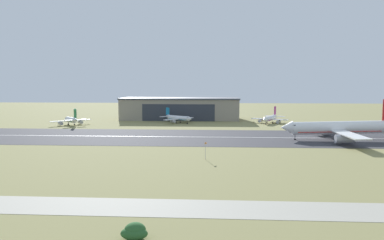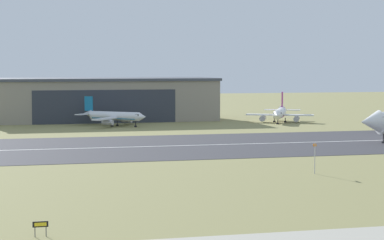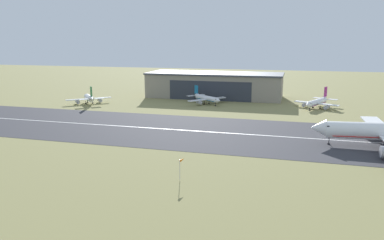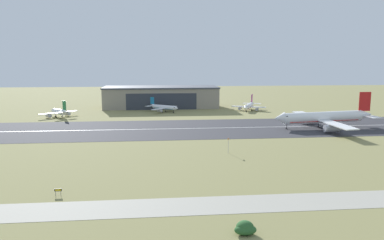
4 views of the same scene
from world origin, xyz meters
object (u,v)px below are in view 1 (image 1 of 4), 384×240
windsock_pole (206,144)px  airplane_parked_centre (178,118)px  shrub_clump (135,232)px  airplane_parked_east (270,118)px  airplane_landing (339,128)px  airplane_parked_west (71,120)px

windsock_pole → airplane_parked_centre: bearing=100.3°
airplane_parked_centre → shrub_clump: bearing=-86.5°
airplane_parked_east → windsock_pole: (-35.11, -109.27, 1.74)m
shrub_clump → airplane_landing: bearing=58.8°
airplane_landing → airplane_parked_east: (-18.25, 66.99, -2.14)m
airplane_landing → windsock_pole: size_ratio=10.56×
airplane_landing → airplane_parked_east: bearing=105.2°
airplane_landing → airplane_parked_east: airplane_landing is taller
airplane_parked_centre → airplane_parked_east: bearing=2.9°
airplane_parked_west → airplane_parked_centre: bearing=14.1°
windsock_pole → airplane_parked_west: bearing=130.6°
airplane_parked_west → shrub_clump: 167.56m
airplane_parked_west → windsock_pole: size_ratio=3.75×
shrub_clump → airplane_parked_east: bearing=75.5°
airplane_parked_west → windsock_pole: 120.70m
airplane_parked_west → airplane_parked_centre: size_ratio=0.93×
airplane_parked_west → shrub_clump: size_ratio=4.81×
airplane_parked_east → windsock_pole: bearing=-107.8°
airplane_parked_west → airplane_parked_centre: 61.13m
airplane_parked_east → windsock_pole: airplane_parked_east is taller
airplane_parked_west → windsock_pole: airplane_parked_west is taller
airplane_parked_west → windsock_pole: bearing=-49.4°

